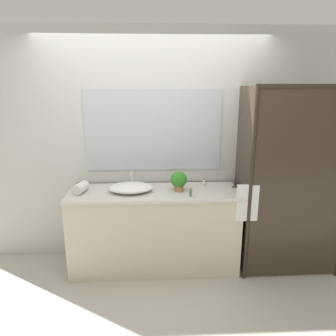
# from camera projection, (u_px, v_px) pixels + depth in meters

# --- Properties ---
(ground_plane) EXTENTS (8.00, 8.00, 0.00)m
(ground_plane) POSITION_uv_depth(u_px,v_px,m) (155.00, 266.00, 3.51)
(ground_plane) COLOR #B7B2A8
(wall_back_with_mirror) EXTENTS (4.40, 0.06, 2.60)m
(wall_back_with_mirror) POSITION_uv_depth(u_px,v_px,m) (153.00, 147.00, 3.51)
(wall_back_with_mirror) COLOR silver
(wall_back_with_mirror) RESTS_ON ground_plane
(vanity_cabinet) EXTENTS (1.80, 0.58, 0.90)m
(vanity_cabinet) POSITION_uv_depth(u_px,v_px,m) (154.00, 229.00, 3.40)
(vanity_cabinet) COLOR beige
(vanity_cabinet) RESTS_ON ground_plane
(shower_enclosure) EXTENTS (1.20, 0.59, 2.00)m
(shower_enclosure) POSITION_uv_depth(u_px,v_px,m) (279.00, 184.00, 3.12)
(shower_enclosure) COLOR #2D2319
(shower_enclosure) RESTS_ON ground_plane
(sink_basin) EXTENTS (0.47, 0.34, 0.09)m
(sink_basin) POSITION_uv_depth(u_px,v_px,m) (131.00, 188.00, 3.25)
(sink_basin) COLOR white
(sink_basin) RESTS_ON vanity_cabinet
(faucet) EXTENTS (0.17, 0.13, 0.18)m
(faucet) POSITION_uv_depth(u_px,v_px,m) (132.00, 182.00, 3.41)
(faucet) COLOR silver
(faucet) RESTS_ON vanity_cabinet
(potted_plant) EXTENTS (0.18, 0.18, 0.21)m
(potted_plant) POSITION_uv_depth(u_px,v_px,m) (179.00, 180.00, 3.26)
(potted_plant) COLOR #B77A51
(potted_plant) RESTS_ON vanity_cabinet
(amenity_bottle_conditioner) EXTENTS (0.03, 0.03, 0.09)m
(amenity_bottle_conditioner) POSITION_uv_depth(u_px,v_px,m) (191.00, 192.00, 3.11)
(amenity_bottle_conditioner) COLOR #4C7056
(amenity_bottle_conditioner) RESTS_ON vanity_cabinet
(amenity_bottle_lotion) EXTENTS (0.03, 0.03, 0.09)m
(amenity_bottle_lotion) POSITION_uv_depth(u_px,v_px,m) (204.00, 182.00, 3.42)
(amenity_bottle_lotion) COLOR white
(amenity_bottle_lotion) RESTS_ON vanity_cabinet
(rolled_towel_near_edge) EXTENTS (0.15, 0.21, 0.11)m
(rolled_towel_near_edge) POSITION_uv_depth(u_px,v_px,m) (81.00, 188.00, 3.21)
(rolled_towel_near_edge) COLOR white
(rolled_towel_near_edge) RESTS_ON vanity_cabinet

